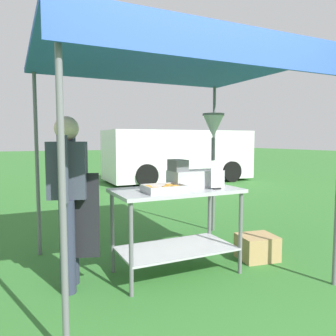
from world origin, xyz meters
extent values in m
plane|color=#33702D|center=(0.00, 6.00, 0.00)|extent=(70.00, 70.00, 0.00)
cylinder|color=slate|center=(-1.04, 0.11, 1.09)|extent=(0.04, 0.04, 2.18)
cylinder|color=slate|center=(-1.04, 2.23, 1.09)|extent=(0.04, 0.04, 2.18)
cylinder|color=slate|center=(1.46, 2.23, 1.09)|extent=(0.04, 0.04, 2.18)
cube|color=blue|center=(0.21, 1.17, 2.21)|extent=(2.70, 2.32, 0.05)
cube|color=blue|center=(0.21, 0.02, 2.07)|extent=(2.70, 0.02, 0.24)
cube|color=#B7B7BC|center=(0.21, 1.02, 0.87)|extent=(1.30, 0.69, 0.04)
cube|color=#B7B7BC|center=(0.21, 1.02, 0.26)|extent=(1.19, 0.64, 0.02)
cylinder|color=slate|center=(-0.39, 0.72, 0.43)|extent=(0.04, 0.04, 0.86)
cylinder|color=slate|center=(0.81, 0.72, 0.43)|extent=(0.04, 0.04, 0.86)
cylinder|color=slate|center=(-0.39, 1.32, 0.43)|extent=(0.04, 0.04, 0.86)
cylinder|color=slate|center=(0.81, 1.32, 0.43)|extent=(0.04, 0.04, 0.86)
cube|color=#B7B7BC|center=(0.00, 0.88, 0.90)|extent=(0.38, 0.29, 0.01)
cube|color=#B7B7BC|center=(0.00, 0.74, 0.93)|extent=(0.38, 0.01, 0.06)
cube|color=#B7B7BC|center=(0.00, 1.02, 0.93)|extent=(0.38, 0.01, 0.06)
cube|color=#B7B7BC|center=(-0.18, 0.88, 0.93)|extent=(0.01, 0.29, 0.06)
cube|color=#B7B7BC|center=(0.19, 0.88, 0.93)|extent=(0.01, 0.29, 0.06)
torus|color=gold|center=(-0.04, 0.86, 0.92)|extent=(0.11, 0.11, 0.03)
torus|color=gold|center=(0.04, 0.80, 0.92)|extent=(0.10, 0.10, 0.03)
torus|color=gold|center=(0.12, 0.91, 0.92)|extent=(0.10, 0.10, 0.03)
torus|color=gold|center=(-0.05, 0.96, 0.92)|extent=(0.09, 0.09, 0.03)
torus|color=gold|center=(-0.12, 0.89, 0.92)|extent=(0.12, 0.12, 0.03)
torus|color=gold|center=(-0.12, 0.81, 0.92)|extent=(0.11, 0.11, 0.03)
torus|color=gold|center=(0.02, 0.92, 0.92)|extent=(0.11, 0.11, 0.03)
torus|color=gold|center=(0.12, 0.84, 0.92)|extent=(0.12, 0.12, 0.03)
torus|color=gold|center=(-0.13, 0.96, 0.92)|extent=(0.11, 0.11, 0.03)
torus|color=gold|center=(0.12, 0.87, 0.94)|extent=(0.09, 0.09, 0.03)
torus|color=gold|center=(0.10, 0.97, 0.94)|extent=(0.11, 0.11, 0.03)
torus|color=gold|center=(0.01, 0.85, 0.94)|extent=(0.11, 0.11, 0.03)
torus|color=gold|center=(-0.13, 0.96, 0.94)|extent=(0.08, 0.08, 0.03)
cube|color=#B7B7BC|center=(0.45, 1.05, 0.98)|extent=(0.56, 0.28, 0.18)
cube|color=slate|center=(0.24, 1.05, 1.13)|extent=(0.14, 0.22, 0.12)
cylinder|color=slate|center=(0.67, 1.05, 1.25)|extent=(0.04, 0.04, 0.35)
cone|color=#B7B7BC|center=(0.67, 1.05, 1.54)|extent=(0.22, 0.22, 0.24)
cylinder|color=slate|center=(0.67, 1.05, 1.67)|extent=(0.23, 0.23, 0.02)
cube|color=black|center=(0.57, 0.82, 0.90)|extent=(0.08, 0.05, 0.02)
cube|color=white|center=(0.57, 0.82, 1.05)|extent=(0.13, 0.02, 0.28)
cylinder|color=#2D3347|center=(-0.82, 1.23, 0.43)|extent=(0.14, 0.14, 0.86)
cylinder|color=#2D3347|center=(-0.89, 1.04, 0.43)|extent=(0.14, 0.14, 0.86)
cube|color=#383D4C|center=(-0.85, 1.13, 1.12)|extent=(0.39, 0.32, 0.52)
cube|color=black|center=(-0.74, 1.09, 0.69)|extent=(0.31, 0.12, 0.80)
cylinder|color=#383D4C|center=(-0.79, 1.34, 1.15)|extent=(0.11, 0.11, 0.58)
cylinder|color=#383D4C|center=(-0.92, 0.92, 1.15)|extent=(0.11, 0.11, 0.58)
sphere|color=beige|center=(-0.85, 1.13, 1.50)|extent=(0.22, 0.22, 0.22)
cube|color=tan|center=(1.24, 0.97, 0.14)|extent=(0.47, 0.43, 0.28)
cube|color=white|center=(3.77, 7.91, 0.89)|extent=(4.86, 2.00, 1.60)
cube|color=#1E2833|center=(5.65, 7.87, 1.29)|extent=(0.13, 1.62, 0.70)
cylinder|color=black|center=(5.29, 8.81, 0.34)|extent=(0.68, 0.25, 0.68)
cylinder|color=black|center=(5.25, 6.95, 0.34)|extent=(0.68, 0.25, 0.68)
cylinder|color=black|center=(2.30, 8.87, 0.34)|extent=(0.68, 0.25, 0.68)
cylinder|color=black|center=(2.26, 7.01, 0.34)|extent=(0.68, 0.25, 0.68)
camera|label=1|loc=(-1.32, -1.99, 1.40)|focal=35.36mm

